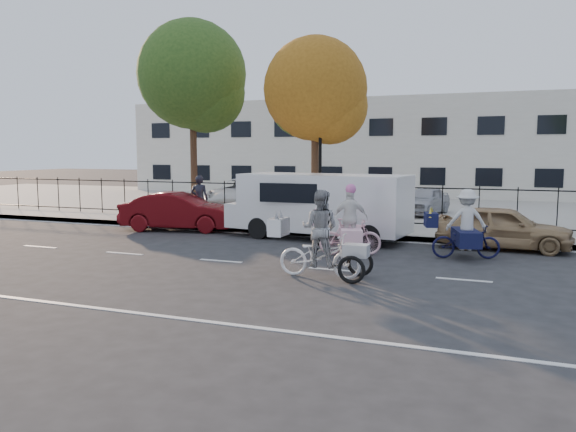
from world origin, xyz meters
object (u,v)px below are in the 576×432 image
at_px(red_sedan, 179,212).
at_px(lot_car_c, 332,198).
at_px(zebra_trike, 320,244).
at_px(unicorn_bike, 349,229).
at_px(white_van, 320,203).
at_px(lamppost, 320,143).
at_px(pedestrian, 200,199).
at_px(gold_sedan, 504,227).
at_px(lot_car_b, 243,193).
at_px(bull_bike, 465,231).
at_px(lot_car_d, 424,200).

xyz_separation_m(red_sedan, lot_car_c, (4.06, 5.41, 0.19)).
bearing_deg(zebra_trike, red_sedan, 51.46).
xyz_separation_m(unicorn_bike, white_van, (-1.59, 2.42, 0.43)).
relative_size(lamppost, zebra_trike, 1.89).
bearing_deg(unicorn_bike, pedestrian, 42.99).
height_order(red_sedan, gold_sedan, red_sedan).
height_order(lamppost, zebra_trike, lamppost).
bearing_deg(lot_car_b, zebra_trike, -62.06).
bearing_deg(lamppost, gold_sedan, -20.08).
bearing_deg(lamppost, lot_car_c, 98.24).
bearing_deg(lamppost, unicorn_bike, -63.78).
height_order(lamppost, white_van, lamppost).
bearing_deg(pedestrian, zebra_trike, 121.23).
bearing_deg(red_sedan, lot_car_b, -6.81).
height_order(pedestrian, lot_car_b, pedestrian).
bearing_deg(zebra_trike, unicorn_bike, 0.81).
distance_m(red_sedan, lot_car_b, 6.53).
bearing_deg(bull_bike, pedestrian, 58.57).
xyz_separation_m(pedestrian, lot_car_b, (-0.82, 5.50, -0.20)).
distance_m(bull_bike, pedestrian, 10.03).
bearing_deg(white_van, lamppost, 114.89).
bearing_deg(lot_car_d, zebra_trike, -81.18).
relative_size(lamppost, unicorn_bike, 2.19).
bearing_deg(lot_car_d, lot_car_b, -164.90).
relative_size(zebra_trike, pedestrian, 1.28).
height_order(lamppost, bull_bike, lamppost).
xyz_separation_m(bull_bike, gold_sedan, (0.95, 1.87, -0.10)).
bearing_deg(unicorn_bike, lot_car_c, 0.51).
relative_size(zebra_trike, white_van, 0.38).
relative_size(white_van, pedestrian, 3.37).
height_order(lamppost, lot_car_c, lamppost).
bearing_deg(red_sedan, white_van, -102.88).
xyz_separation_m(unicorn_bike, red_sedan, (-6.88, 2.51, -0.04)).
bearing_deg(unicorn_bike, zebra_trike, 162.67).
relative_size(bull_bike, lot_car_d, 0.58).
bearing_deg(red_sedan, gold_sedan, -101.88).
distance_m(zebra_trike, red_sedan, 8.79).
relative_size(lamppost, lot_car_c, 0.99).
relative_size(zebra_trike, red_sedan, 0.56).
height_order(bull_bike, red_sedan, bull_bike).
bearing_deg(bull_bike, lot_car_d, -0.73).
relative_size(lamppost, lot_car_d, 1.24).
bearing_deg(zebra_trike, bull_bike, -40.54).
relative_size(lot_car_c, lot_car_d, 1.25).
height_order(gold_sedan, pedestrian, pedestrian).
bearing_deg(gold_sedan, red_sedan, 92.37).
height_order(gold_sedan, lot_car_b, lot_car_b).
xyz_separation_m(unicorn_bike, gold_sedan, (3.92, 2.51, -0.08)).
bearing_deg(lot_car_b, unicorn_bike, -54.90).
xyz_separation_m(zebra_trike, bull_bike, (2.89, 3.49, -0.03)).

